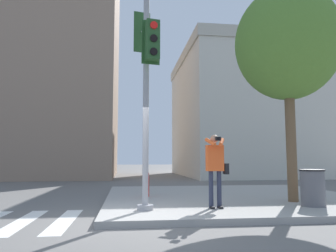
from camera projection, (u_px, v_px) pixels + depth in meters
The scene contains 9 objects.
ground_plane at pixel (122, 224), 6.57m from camera, with size 160.00×160.00×0.00m, color slate.
sidewalk_corner at pixel (233, 198), 10.47m from camera, with size 8.00×8.00×0.14m.
traffic_signal_pole at pixel (146, 67), 7.76m from camera, with size 0.58×1.38×5.33m.
person_photographer at pixel (216, 164), 7.83m from camera, with size 0.58×0.54×1.74m.
street_tree at pixel (287, 44), 9.39m from camera, with size 2.96×2.96×6.09m.
fire_hydrant at pixel (146, 184), 10.15m from camera, with size 0.19×0.25×0.78m.
trash_bin at pixel (313, 188), 8.09m from camera, with size 0.61×0.61×0.90m.
building_left at pixel (32, 46), 25.86m from camera, with size 13.45×12.11×20.47m.
building_right at pixel (244, 115), 27.22m from camera, with size 10.50×12.67×9.98m.
Camera 1 is at (0.07, -6.80, 1.28)m, focal length 35.00 mm.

